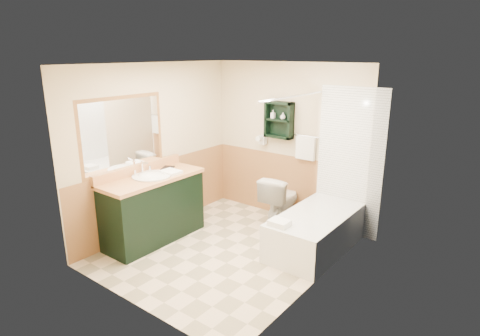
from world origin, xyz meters
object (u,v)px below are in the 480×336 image
at_px(soap_bottle_b, 283,117).
at_px(vanity_book, 162,161).
at_px(hair_dryer, 263,140).
at_px(soap_bottle_a, 273,116).
at_px(wall_shelf, 279,120).
at_px(toilet, 281,200).
at_px(vanity, 154,208).
at_px(bathtub, 316,232).

bearing_deg(soap_bottle_b, vanity_book, -128.81).
height_order(hair_dryer, vanity_book, hair_dryer).
distance_m(soap_bottle_a, soap_bottle_b, 0.18).
relative_size(wall_shelf, toilet, 0.72).
xyz_separation_m(vanity, vanity_book, (-0.17, 0.34, 0.57)).
relative_size(wall_shelf, hair_dryer, 2.29).
bearing_deg(vanity, hair_dryer, 71.51).
relative_size(wall_shelf, soap_bottle_a, 4.44).
relative_size(wall_shelf, soap_bottle_b, 5.40).
distance_m(vanity, soap_bottle_b, 2.30).
bearing_deg(hair_dryer, soap_bottle_a, -8.69).
bearing_deg(soap_bottle_a, bathtub, -30.09).
height_order(vanity_book, soap_bottle_a, soap_bottle_a).
bearing_deg(hair_dryer, soap_bottle_b, -4.62).
height_order(wall_shelf, vanity, wall_shelf).
height_order(vanity, soap_bottle_b, soap_bottle_b).
bearing_deg(soap_bottle_b, hair_dryer, 175.38).
distance_m(wall_shelf, soap_bottle_a, 0.11).
distance_m(hair_dryer, bathtub, 1.77).
bearing_deg(soap_bottle_a, vanity_book, -124.20).
bearing_deg(toilet, bathtub, 146.25).
relative_size(vanity, soap_bottle_b, 14.33).
xyz_separation_m(vanity, soap_bottle_a, (0.79, 1.75, 1.13)).
height_order(vanity, bathtub, vanity).
xyz_separation_m(wall_shelf, vanity_book, (-1.06, -1.41, -0.52)).
xyz_separation_m(soap_bottle_a, soap_bottle_b, (0.18, 0.00, 0.01)).
relative_size(bathtub, soap_bottle_b, 14.74).
xyz_separation_m(bathtub, toilet, (-0.83, 0.45, 0.12)).
bearing_deg(vanity_book, vanity, -93.73).
distance_m(vanity, vanity_book, 0.68).
bearing_deg(bathtub, vanity_book, -160.15).
relative_size(soap_bottle_a, soap_bottle_b, 1.22).
xyz_separation_m(hair_dryer, vanity_book, (-0.76, -1.44, -0.17)).
xyz_separation_m(hair_dryer, bathtub, (1.33, -0.68, -0.95)).
height_order(wall_shelf, toilet, wall_shelf).
distance_m(wall_shelf, vanity, 2.25).
height_order(wall_shelf, soap_bottle_b, wall_shelf).
distance_m(vanity_book, soap_bottle_a, 1.79).
bearing_deg(hair_dryer, wall_shelf, -4.76).
height_order(bathtub, soap_bottle_b, soap_bottle_b).
bearing_deg(bathtub, soap_bottle_a, 149.91).
height_order(vanity_book, soap_bottle_b, soap_bottle_b).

